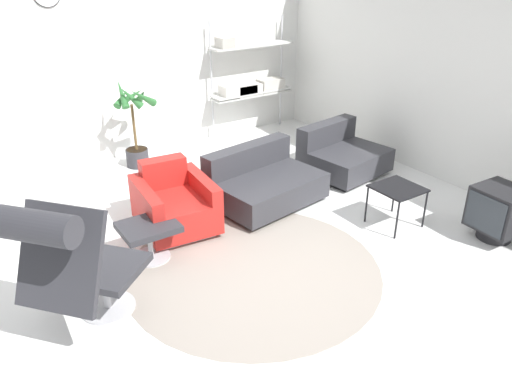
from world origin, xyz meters
TOP-DOWN VIEW (x-y plane):
  - ground_plane at (0.00, 0.00)m, footprint 12.00×12.00m
  - wall_back at (-0.00, 3.26)m, footprint 12.00×0.09m
  - wall_right at (2.95, 0.00)m, footprint 0.06×12.00m
  - round_rug at (-0.17, -0.16)m, footprint 2.34×2.34m
  - lounge_chair at (-1.72, -0.18)m, footprint 1.12×1.07m
  - ottoman at (-0.87, 0.53)m, footprint 0.52×0.44m
  - armchair_red at (-0.43, 0.93)m, footprint 0.79×0.88m
  - couch_low at (0.68, 0.92)m, footprint 1.32×1.03m
  - couch_second at (2.02, 1.05)m, footprint 1.08×0.99m
  - side_table at (1.54, -0.30)m, footprint 0.46×0.46m
  - crt_television at (2.18, -1.06)m, footprint 0.48×0.49m
  - potted_plant at (-0.12, 2.74)m, footprint 0.55×0.57m
  - shelf_unit at (1.86, 3.01)m, footprint 1.34×0.28m

SIDE VIEW (x-z plane):
  - ground_plane at x=0.00m, z-range 0.00..0.00m
  - round_rug at x=-0.17m, z-range 0.00..0.01m
  - couch_low at x=0.68m, z-range -0.09..0.54m
  - couch_second at x=2.02m, z-range -0.09..0.54m
  - armchair_red at x=-0.43m, z-range -0.08..0.60m
  - ottoman at x=-0.87m, z-range 0.10..0.46m
  - crt_television at x=2.18m, z-range 0.02..0.58m
  - side_table at x=1.54m, z-range 0.18..0.61m
  - potted_plant at x=-0.12m, z-range -0.06..1.13m
  - lounge_chair at x=-1.72m, z-range 0.13..1.33m
  - shelf_unit at x=1.86m, z-range -0.03..1.72m
  - wall_right at x=2.95m, z-range 0.00..2.80m
  - wall_back at x=0.00m, z-range 0.00..2.80m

